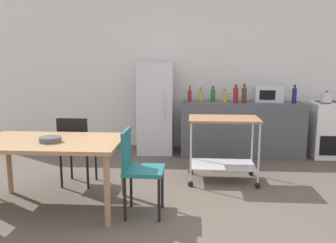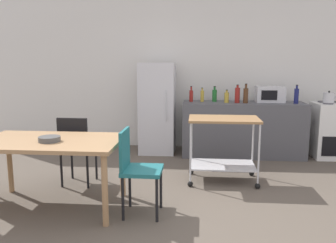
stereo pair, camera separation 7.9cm
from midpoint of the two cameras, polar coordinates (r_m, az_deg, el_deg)
The scene contains 19 objects.
ground_plane at distance 3.61m, azimuth 2.80°, elevation -15.97°, with size 12.00×12.00×0.00m, color brown.
back_wall at distance 6.45m, azimuth 4.04°, elevation 8.67°, with size 8.40×0.12×2.90m, color silver.
kitchen_counter at distance 6.01m, azimuth 12.44°, elevation -1.21°, with size 2.00×0.64×0.90m, color #4C4C51.
dining_table at distance 3.91m, azimuth -18.14°, elevation -4.00°, with size 1.50×0.90×0.75m.
chair_teal at distance 3.60m, azimuth -4.62°, elevation -7.19°, with size 0.40×0.40×0.89m.
chair_black at distance 4.57m, azimuth -14.23°, elevation -3.83°, with size 0.41×0.41×0.89m.
stove_oven at distance 6.38m, azimuth 25.44°, elevation -1.28°, with size 0.60×0.61×0.92m.
refrigerator at distance 6.04m, azimuth -1.35°, elevation 2.20°, with size 0.60×0.63×1.55m.
kitchen_cart at distance 4.62m, azimuth 9.50°, elevation -2.82°, with size 0.91×0.57×0.85m.
bottle_vinegar at distance 5.93m, azimuth 4.18°, elevation 4.26°, with size 0.06×0.06×0.26m.
bottle_soda at distance 5.95m, azimuth 5.98°, elevation 4.20°, with size 0.06×0.06×0.24m.
bottle_olive_oil at distance 5.97m, azimuth 7.97°, elevation 4.27°, with size 0.08×0.08×0.26m.
bottle_soy_sauce at distance 5.86m, azimuth 9.92°, elevation 3.93°, with size 0.07×0.07×0.21m.
bottle_sesame_oil at distance 5.85m, azimuth 11.62°, elevation 4.27°, with size 0.08×0.08×0.30m.
bottle_wine at distance 5.84m, azimuth 12.94°, elevation 4.22°, with size 0.08×0.08×0.32m.
microwave at distance 6.10m, azimuth 16.61°, elevation 4.28°, with size 0.46×0.35×0.26m.
bottle_sparkling_water at distance 6.01m, azimuth 20.56°, elevation 3.98°, with size 0.07×0.07×0.30m.
fruit_bowl at distance 3.80m, azimuth -18.23°, elevation -2.74°, with size 0.22×0.22×0.05m, color #4C4C4C.
kettle at distance 6.17m, azimuth 25.09°, elevation 3.56°, with size 0.24×0.17×0.19m.
Camera 2 is at (0.16, -3.25, 1.56)m, focal length 37.36 mm.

